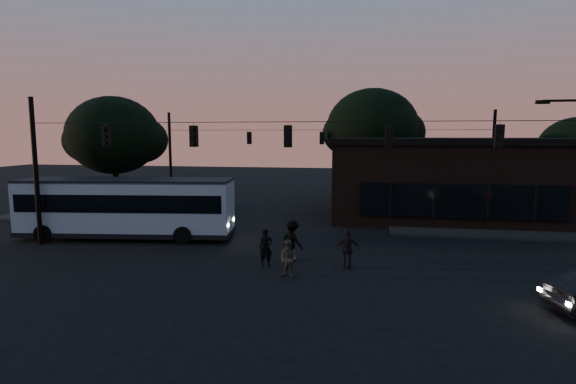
% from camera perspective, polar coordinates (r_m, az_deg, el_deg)
% --- Properties ---
extents(ground, '(120.00, 120.00, 0.00)m').
position_cam_1_polar(ground, '(17.50, -2.27, -11.46)').
color(ground, black).
rests_on(ground, ground).
extents(sidewalk_far_right, '(14.00, 10.00, 0.15)m').
position_cam_1_polar(sidewalk_far_right, '(31.86, 25.16, -3.44)').
color(sidewalk_far_right, black).
rests_on(sidewalk_far_right, ground).
extents(sidewalk_far_left, '(14.00, 10.00, 0.15)m').
position_cam_1_polar(sidewalk_far_left, '(35.33, -20.04, -2.19)').
color(sidewalk_far_left, black).
rests_on(sidewalk_far_left, ground).
extents(building, '(15.40, 10.41, 5.40)m').
position_cam_1_polar(building, '(32.77, 19.44, 1.77)').
color(building, black).
rests_on(building, ground).
extents(tree_behind, '(7.60, 7.60, 9.43)m').
position_cam_1_polar(tree_behind, '(38.21, 10.66, 8.02)').
color(tree_behind, black).
rests_on(tree_behind, ground).
extents(tree_left, '(6.40, 6.40, 8.30)m').
position_cam_1_polar(tree_left, '(34.03, -21.28, 6.71)').
color(tree_left, black).
rests_on(tree_left, ground).
extents(signal_rig_near, '(26.24, 0.30, 7.50)m').
position_cam_1_polar(signal_rig_near, '(20.53, 0.00, 4.01)').
color(signal_rig_near, black).
rests_on(signal_rig_near, ground).
extents(signal_rig_far, '(26.24, 0.30, 7.50)m').
position_cam_1_polar(signal_rig_far, '(36.39, 4.30, 5.04)').
color(signal_rig_far, black).
rests_on(signal_rig_far, ground).
extents(bus, '(11.74, 3.99, 3.24)m').
position_cam_1_polar(bus, '(25.96, -19.81, -1.57)').
color(bus, '#96A4BF').
rests_on(bus, ground).
extents(pedestrian_a, '(0.69, 0.57, 1.63)m').
position_cam_1_polar(pedestrian_a, '(19.35, -2.83, -7.10)').
color(pedestrian_a, black).
rests_on(pedestrian_a, ground).
extents(pedestrian_b, '(0.91, 0.83, 1.52)m').
position_cam_1_polar(pedestrian_b, '(17.87, 0.06, -8.50)').
color(pedestrian_b, '#34332F').
rests_on(pedestrian_b, ground).
extents(pedestrian_c, '(1.06, 0.59, 1.71)m').
position_cam_1_polar(pedestrian_c, '(19.17, 7.58, -7.17)').
color(pedestrian_c, black).
rests_on(pedestrian_c, ground).
extents(pedestrian_d, '(1.37, 1.27, 1.85)m').
position_cam_1_polar(pedestrian_d, '(20.18, 0.54, -6.17)').
color(pedestrian_d, black).
rests_on(pedestrian_d, ground).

